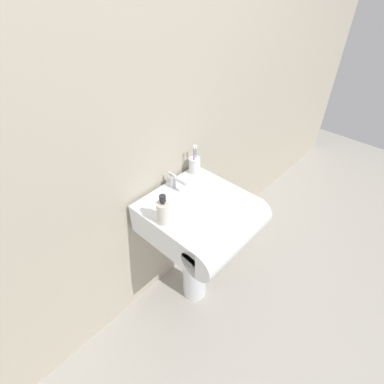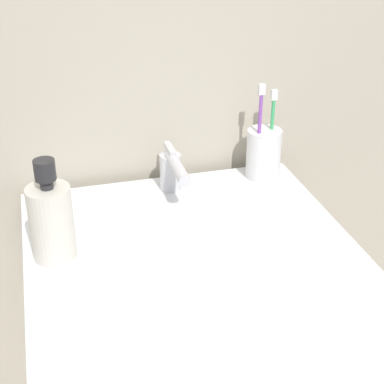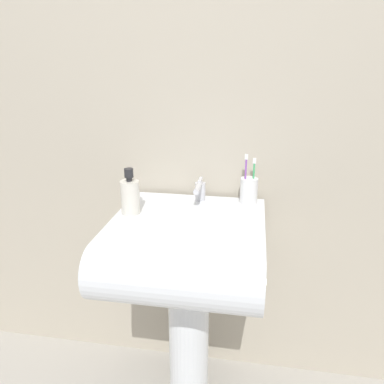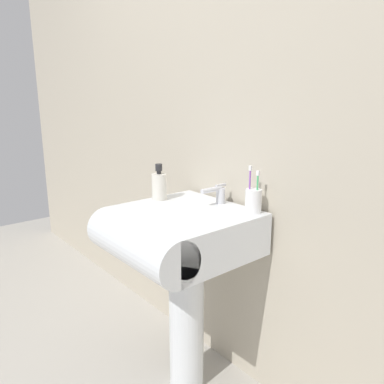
# 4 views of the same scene
# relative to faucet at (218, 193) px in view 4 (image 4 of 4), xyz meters

# --- Properties ---
(ground_plane) EXTENTS (6.00, 6.00, 0.00)m
(ground_plane) POSITION_rel_faucet_xyz_m (-0.01, -0.17, -0.90)
(ground_plane) COLOR #ADA89E
(ground_plane) RESTS_ON ground
(wall_back) EXTENTS (5.00, 0.05, 2.40)m
(wall_back) POSITION_rel_faucet_xyz_m (-0.01, 0.11, 0.30)
(wall_back) COLOR #B7AD99
(wall_back) RESTS_ON ground
(sink_pedestal) EXTENTS (0.16, 0.16, 0.67)m
(sink_pedestal) POSITION_rel_faucet_xyz_m (-0.01, -0.17, -0.56)
(sink_pedestal) COLOR white
(sink_pedestal) RESTS_ON ground
(sink_basin) EXTENTS (0.53, 0.57, 0.18)m
(sink_basin) POSITION_rel_faucet_xyz_m (-0.01, -0.24, -0.14)
(sink_basin) COLOR white
(sink_basin) RESTS_ON sink_pedestal
(faucet) EXTENTS (0.04, 0.14, 0.09)m
(faucet) POSITION_rel_faucet_xyz_m (0.00, 0.00, 0.00)
(faucet) COLOR silver
(faucet) RESTS_ON sink_basin
(toothbrush_cup) EXTENTS (0.07, 0.07, 0.20)m
(toothbrush_cup) POSITION_rel_faucet_xyz_m (0.19, 0.02, 0.00)
(toothbrush_cup) COLOR white
(toothbrush_cup) RESTS_ON sink_basin
(soap_bottle) EXTENTS (0.07, 0.07, 0.17)m
(soap_bottle) POSITION_rel_faucet_xyz_m (-0.23, -0.16, 0.02)
(soap_bottle) COLOR silver
(soap_bottle) RESTS_ON sink_basin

